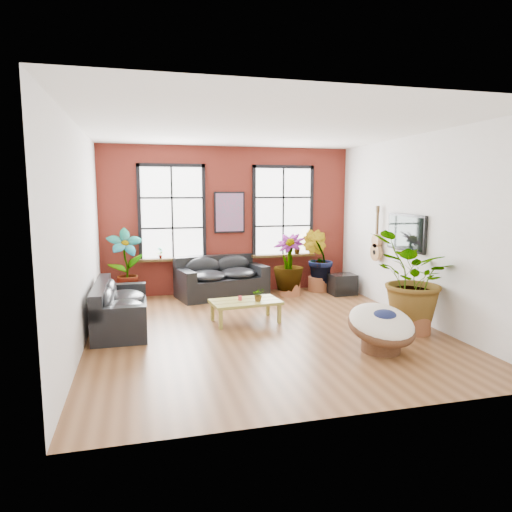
{
  "coord_description": "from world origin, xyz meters",
  "views": [
    {
      "loc": [
        -2.07,
        -7.56,
        2.44
      ],
      "look_at": [
        0.0,
        0.6,
        1.25
      ],
      "focal_mm": 32.0,
      "sensor_mm": 36.0,
      "label": 1
    }
  ],
  "objects_px": {
    "sofa_back": "(221,278)",
    "coffee_table": "(245,303)",
    "sofa_left": "(118,308)",
    "papasan_chair": "(382,326)"
  },
  "relations": [
    {
      "from": "coffee_table",
      "to": "papasan_chair",
      "type": "relative_size",
      "value": 1.17
    },
    {
      "from": "sofa_back",
      "to": "papasan_chair",
      "type": "distance_m",
      "value": 4.65
    },
    {
      "from": "sofa_back",
      "to": "papasan_chair",
      "type": "height_order",
      "value": "sofa_back"
    },
    {
      "from": "sofa_back",
      "to": "coffee_table",
      "type": "bearing_deg",
      "value": -100.87
    },
    {
      "from": "coffee_table",
      "to": "papasan_chair",
      "type": "height_order",
      "value": "papasan_chair"
    },
    {
      "from": "sofa_left",
      "to": "coffee_table",
      "type": "bearing_deg",
      "value": -93.65
    },
    {
      "from": "sofa_left",
      "to": "coffee_table",
      "type": "relative_size",
      "value": 1.57
    },
    {
      "from": "sofa_back",
      "to": "sofa_left",
      "type": "relative_size",
      "value": 1.05
    },
    {
      "from": "sofa_back",
      "to": "sofa_left",
      "type": "bearing_deg",
      "value": -149.81
    },
    {
      "from": "sofa_back",
      "to": "coffee_table",
      "type": "distance_m",
      "value": 2.24
    }
  ]
}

